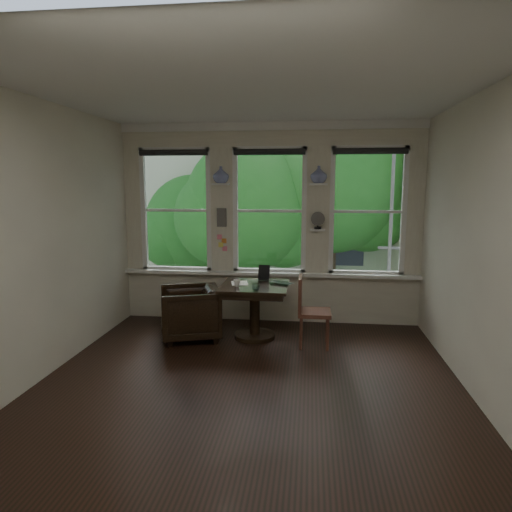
# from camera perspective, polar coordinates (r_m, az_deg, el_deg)

# --- Properties ---
(ground) EXTENTS (4.50, 4.50, 0.00)m
(ground) POSITION_cam_1_polar(r_m,az_deg,el_deg) (5.14, -0.71, -15.16)
(ground) COLOR black
(ground) RESTS_ON ground
(ceiling) EXTENTS (4.50, 4.50, 0.00)m
(ceiling) POSITION_cam_1_polar(r_m,az_deg,el_deg) (4.78, -0.78, 19.83)
(ceiling) COLOR silver
(ceiling) RESTS_ON ground
(wall_back) EXTENTS (4.50, 0.00, 4.50)m
(wall_back) POSITION_cam_1_polar(r_m,az_deg,el_deg) (6.95, 1.71, 4.01)
(wall_back) COLOR beige
(wall_back) RESTS_ON ground
(wall_front) EXTENTS (4.50, 0.00, 4.50)m
(wall_front) POSITION_cam_1_polar(r_m,az_deg,el_deg) (2.55, -7.45, -4.72)
(wall_front) COLOR beige
(wall_front) RESTS_ON ground
(wall_left) EXTENTS (0.00, 4.50, 4.50)m
(wall_left) POSITION_cam_1_polar(r_m,az_deg,el_deg) (5.50, -24.70, 1.88)
(wall_left) COLOR beige
(wall_left) RESTS_ON ground
(wall_right) EXTENTS (0.00, 4.50, 4.50)m
(wall_right) POSITION_cam_1_polar(r_m,az_deg,el_deg) (4.96, 25.97, 1.12)
(wall_right) COLOR beige
(wall_right) RESTS_ON ground
(window_left) EXTENTS (1.10, 0.12, 1.90)m
(window_left) POSITION_cam_1_polar(r_m,az_deg,el_deg) (7.21, -9.89, 5.66)
(window_left) COLOR white
(window_left) RESTS_ON ground
(window_center) EXTENTS (1.10, 0.12, 1.90)m
(window_center) POSITION_cam_1_polar(r_m,az_deg,el_deg) (6.94, 1.71, 5.66)
(window_center) COLOR white
(window_center) RESTS_ON ground
(window_right) EXTENTS (1.10, 0.12, 1.90)m
(window_right) POSITION_cam_1_polar(r_m,az_deg,el_deg) (6.96, 13.74, 5.42)
(window_right) COLOR white
(window_right) RESTS_ON ground
(shelf_left) EXTENTS (0.26, 0.16, 0.03)m
(shelf_left) POSITION_cam_1_polar(r_m,az_deg,el_deg) (6.93, -4.40, 8.94)
(shelf_left) COLOR white
(shelf_left) RESTS_ON ground
(shelf_right) EXTENTS (0.26, 0.16, 0.03)m
(shelf_right) POSITION_cam_1_polar(r_m,az_deg,el_deg) (6.80, 7.82, 8.88)
(shelf_right) COLOR white
(shelf_right) RESTS_ON ground
(intercom) EXTENTS (0.14, 0.06, 0.28)m
(intercom) POSITION_cam_1_polar(r_m,az_deg,el_deg) (6.98, -4.30, 4.83)
(intercom) COLOR #59544F
(intercom) RESTS_ON ground
(sticky_notes) EXTENTS (0.16, 0.01, 0.24)m
(sticky_notes) POSITION_cam_1_polar(r_m,az_deg,el_deg) (7.02, -4.26, 1.98)
(sticky_notes) COLOR pink
(sticky_notes) RESTS_ON ground
(desk_fan) EXTENTS (0.20, 0.20, 0.24)m
(desk_fan) POSITION_cam_1_polar(r_m,az_deg,el_deg) (6.80, 7.72, 4.08)
(desk_fan) COLOR #59544F
(desk_fan) RESTS_ON ground
(vase_left) EXTENTS (0.24, 0.24, 0.25)m
(vase_left) POSITION_cam_1_polar(r_m,az_deg,el_deg) (6.93, -4.41, 10.09)
(vase_left) COLOR silver
(vase_left) RESTS_ON shelf_left
(vase_right) EXTENTS (0.24, 0.24, 0.25)m
(vase_right) POSITION_cam_1_polar(r_m,az_deg,el_deg) (6.80, 7.85, 10.06)
(vase_right) COLOR silver
(vase_right) RESTS_ON shelf_right
(table) EXTENTS (0.90, 0.90, 0.75)m
(table) POSITION_cam_1_polar(r_m,az_deg,el_deg) (6.29, -0.16, -6.94)
(table) COLOR black
(table) RESTS_ON ground
(armchair_left) EXTENTS (1.00, 0.98, 0.72)m
(armchair_left) POSITION_cam_1_polar(r_m,az_deg,el_deg) (6.34, -8.26, -7.04)
(armchair_left) COLOR black
(armchair_left) RESTS_ON ground
(cushion_red) EXTENTS (0.45, 0.45, 0.06)m
(cushion_red) POSITION_cam_1_polar(r_m,az_deg,el_deg) (6.32, -8.27, -6.26)
(cushion_red) COLOR maroon
(cushion_red) RESTS_ON armchair_left
(side_chair_right) EXTENTS (0.42, 0.42, 0.92)m
(side_chair_right) POSITION_cam_1_polar(r_m,az_deg,el_deg) (6.01, 7.34, -6.94)
(side_chair_right) COLOR #4C251B
(side_chair_right) RESTS_ON ground
(laptop) EXTENTS (0.41, 0.37, 0.03)m
(laptop) POSITION_cam_1_polar(r_m,az_deg,el_deg) (6.20, 2.88, -3.48)
(laptop) COLOR black
(laptop) RESTS_ON table
(mug) EXTENTS (0.11, 0.11, 0.09)m
(mug) POSITION_cam_1_polar(r_m,az_deg,el_deg) (6.10, -2.41, -3.39)
(mug) COLOR white
(mug) RESTS_ON table
(drinking_glass) EXTENTS (0.12, 0.12, 0.09)m
(drinking_glass) POSITION_cam_1_polar(r_m,az_deg,el_deg) (5.88, -0.03, -3.88)
(drinking_glass) COLOR white
(drinking_glass) RESTS_ON table
(tablet) EXTENTS (0.17, 0.09, 0.22)m
(tablet) POSITION_cam_1_polar(r_m,az_deg,el_deg) (6.46, 1.01, -2.10)
(tablet) COLOR black
(tablet) RESTS_ON table
(papers) EXTENTS (0.28, 0.34, 0.00)m
(papers) POSITION_cam_1_polar(r_m,az_deg,el_deg) (6.29, -2.07, -3.41)
(papers) COLOR silver
(papers) RESTS_ON table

